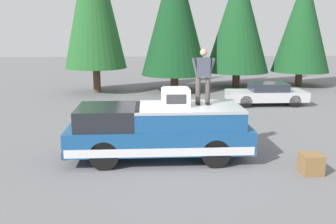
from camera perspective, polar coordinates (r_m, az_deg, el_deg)
ground_plane at (r=11.61m, az=0.39°, el=-7.21°), size 90.00×90.00×0.00m
pickup_truck at (r=11.47m, az=-1.32°, el=-2.88°), size 2.01×5.54×1.65m
compressor_unit at (r=11.26m, az=1.15°, el=2.32°), size 0.65×0.84×0.56m
person_on_truck_bed at (r=11.46m, az=5.37°, el=5.60°), size 0.29×0.72×1.69m
parked_car_silver at (r=20.49m, az=14.76°, el=2.69°), size 1.64×4.10×1.16m
wooden_crate at (r=11.15m, az=20.91°, el=-7.37°), size 0.56×0.56×0.56m
conifer_far_left at (r=27.89m, az=19.81°, el=12.74°), size 3.91×3.91×7.79m
conifer_left at (r=26.31m, az=10.66°, el=13.76°), size 4.30×4.30×8.18m
conifer_center_left at (r=24.07m, az=1.02°, el=14.81°), size 4.21×4.21×8.74m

